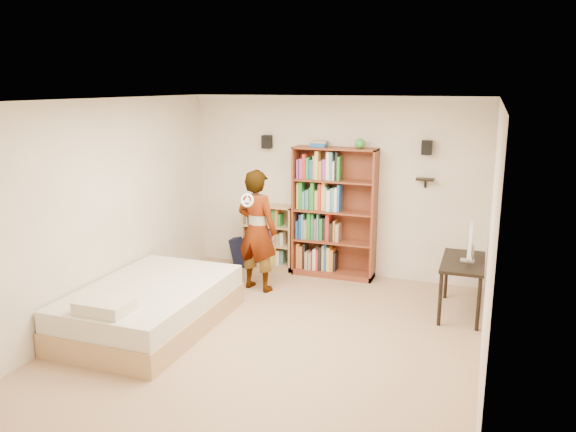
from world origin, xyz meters
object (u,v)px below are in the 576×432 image
at_px(tall_bookshelf, 334,213).
at_px(daybed, 151,301).
at_px(person, 257,230).
at_px(low_bookshelf, 269,237).
at_px(computer_desk, 461,287).

relative_size(tall_bookshelf, daybed, 0.88).
bearing_deg(person, tall_bookshelf, -120.49).
distance_m(low_bookshelf, daybed, 2.64).
distance_m(daybed, person, 1.86).
height_order(computer_desk, daybed, computer_desk).
height_order(tall_bookshelf, person, tall_bookshelf).
bearing_deg(low_bookshelf, daybed, -100.91).
height_order(tall_bookshelf, computer_desk, tall_bookshelf).
bearing_deg(computer_desk, person, -178.74).
bearing_deg(daybed, tall_bookshelf, 58.49).
xyz_separation_m(low_bookshelf, daybed, (-0.50, -2.58, -0.18)).
relative_size(tall_bookshelf, person, 1.13).
height_order(tall_bookshelf, low_bookshelf, tall_bookshelf).
bearing_deg(computer_desk, low_bookshelf, 163.36).
bearing_deg(daybed, computer_desk, 25.91).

